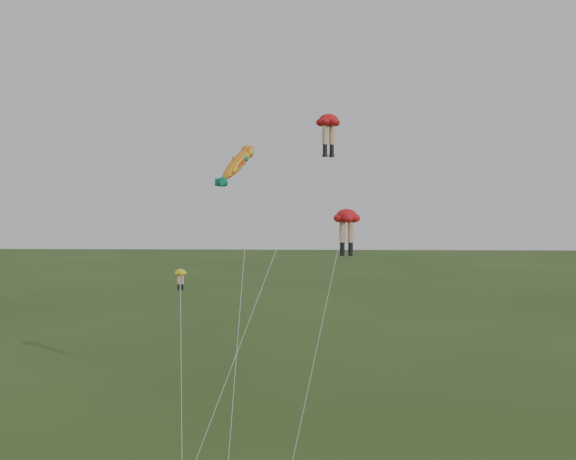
{
  "coord_description": "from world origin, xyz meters",
  "views": [
    {
      "loc": [
        3.31,
        -33.96,
        13.73
      ],
      "look_at": [
        1.85,
        6.0,
        11.98
      ],
      "focal_mm": 40.0,
      "sensor_mm": 36.0,
      "label": 1
    }
  ],
  "objects": [
    {
      "name": "legs_kite_red_high",
      "position": [
        4.33,
        7.95,
        18.63
      ],
      "size": [
        8.33,
        11.55,
        19.47
      ],
      "rotation": [
        0.0,
        0.0,
        0.46
      ],
      "color": "red",
      "rests_on": "ground"
    },
    {
      "name": "fish_kite",
      "position": [
        -1.32,
        6.53,
        16.14
      ],
      "size": [
        2.72,
        10.2,
        17.69
      ],
      "rotation": [
        0.72,
        0.0,
        -0.71
      ],
      "color": "yellow",
      "rests_on": "ground"
    },
    {
      "name": "ground",
      "position": [
        0.0,
        0.0,
        0.0
      ],
      "size": [
        300.0,
        300.0,
        0.0
      ],
      "primitive_type": "plane",
      "color": "#284418",
      "rests_on": "ground"
    },
    {
      "name": "legs_kite_red_mid",
      "position": [
        5.32,
        3.28,
        12.58
      ],
      "size": [
        4.2,
        7.59,
        13.33
      ],
      "rotation": [
        0.0,
        0.0,
        -0.23
      ],
      "color": "red",
      "rests_on": "ground"
    },
    {
      "name": "legs_kite_yellow",
      "position": [
        -4.49,
        3.77,
        8.58
      ],
      "size": [
        2.38,
        9.36,
        9.68
      ],
      "rotation": [
        0.0,
        0.0,
        0.12
      ],
      "color": "yellow",
      "rests_on": "ground"
    }
  ]
}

